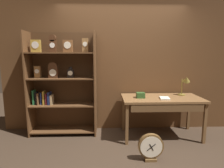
{
  "coord_description": "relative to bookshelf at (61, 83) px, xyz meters",
  "views": [
    {
      "loc": [
        -0.31,
        -2.4,
        1.53
      ],
      "look_at": [
        -0.21,
        0.7,
        1.04
      ],
      "focal_mm": 29.36,
      "sensor_mm": 36.0,
      "label": 1
    }
  ],
  "objects": [
    {
      "name": "ground_plane",
      "position": [
        1.17,
        -1.09,
        -1.0
      ],
      "size": [
        10.0,
        10.0,
        0.0
      ],
      "primitive_type": "plane",
      "color": "#3D2D21"
    },
    {
      "name": "back_wood_panel",
      "position": [
        1.17,
        0.22,
        0.3
      ],
      "size": [
        4.8,
        0.05,
        2.6
      ],
      "primitive_type": "cube",
      "color": "brown",
      "rests_on": "ground"
    },
    {
      "name": "bookshelf",
      "position": [
        0.0,
        0.0,
        0.0
      ],
      "size": [
        1.26,
        0.4,
        1.96
      ],
      "color": "brown",
      "rests_on": "ground"
    },
    {
      "name": "workbench",
      "position": [
        1.88,
        -0.25,
        -0.32
      ],
      "size": [
        1.45,
        0.72,
        0.76
      ],
      "color": "brown",
      "rests_on": "ground"
    },
    {
      "name": "desk_lamp",
      "position": [
        2.37,
        -0.09,
        0.01
      ],
      "size": [
        0.22,
        0.22,
        0.39
      ],
      "color": "olive",
      "rests_on": "workbench"
    },
    {
      "name": "toolbox_small",
      "position": [
        1.48,
        -0.25,
        -0.19
      ],
      "size": [
        0.15,
        0.12,
        0.1
      ],
      "primitive_type": "cube",
      "color": "#2D5123",
      "rests_on": "workbench"
    },
    {
      "name": "open_repair_manual",
      "position": [
        1.9,
        -0.35,
        -0.23
      ],
      "size": [
        0.19,
        0.24,
        0.02
      ],
      "primitive_type": "cube",
      "rotation": [
        0.0,
        0.0,
        -0.16
      ],
      "color": "silver",
      "rests_on": "workbench"
    },
    {
      "name": "round_clock_large",
      "position": [
        1.5,
        -1.03,
        -0.79
      ],
      "size": [
        0.37,
        0.11,
        0.41
      ],
      "color": "brown",
      "rests_on": "ground"
    }
  ]
}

